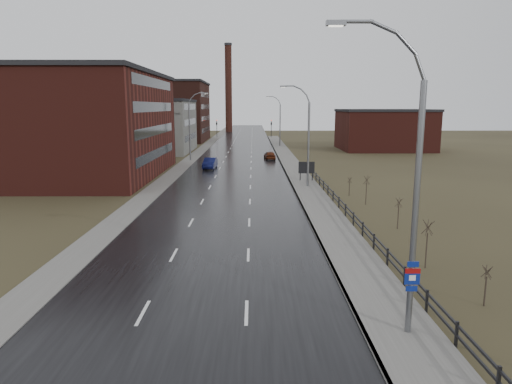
{
  "coord_description": "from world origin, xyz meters",
  "views": [
    {
      "loc": [
        2.59,
        -14.91,
        9.07
      ],
      "look_at": [
        2.81,
        17.34,
        3.0
      ],
      "focal_mm": 32.0,
      "sensor_mm": 36.0,
      "label": 1
    }
  ],
  "objects_px": {
    "streetlight_main": "(408,187)",
    "car_near": "(210,164)",
    "car_far": "(270,155)",
    "billboard": "(306,168)"
  },
  "relations": [
    {
      "from": "streetlight_main",
      "to": "car_near",
      "type": "distance_m",
      "value": 51.51
    },
    {
      "from": "streetlight_main",
      "to": "billboard",
      "type": "height_order",
      "value": "streetlight_main"
    },
    {
      "from": "billboard",
      "to": "car_far",
      "type": "relative_size",
      "value": 0.58
    },
    {
      "from": "car_near",
      "to": "car_far",
      "type": "height_order",
      "value": "car_near"
    },
    {
      "from": "car_far",
      "to": "streetlight_main",
      "type": "bearing_deg",
      "value": 87.24
    },
    {
      "from": "streetlight_main",
      "to": "car_near",
      "type": "xyz_separation_m",
      "value": [
        -12.19,
        49.77,
        -5.27
      ]
    },
    {
      "from": "streetlight_main",
      "to": "car_near",
      "type": "bearing_deg",
      "value": 103.76
    },
    {
      "from": "car_near",
      "to": "car_far",
      "type": "distance_m",
      "value": 14.96
    },
    {
      "from": "billboard",
      "to": "car_far",
      "type": "xyz_separation_m",
      "value": [
        -3.6,
        23.6,
        -0.95
      ]
    },
    {
      "from": "billboard",
      "to": "car_near",
      "type": "height_order",
      "value": "billboard"
    }
  ]
}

